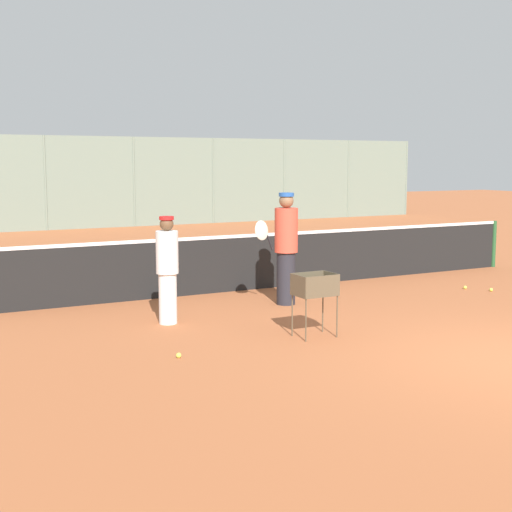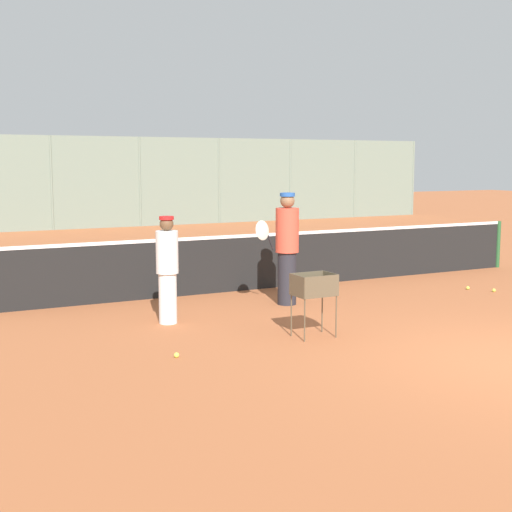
# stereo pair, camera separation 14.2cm
# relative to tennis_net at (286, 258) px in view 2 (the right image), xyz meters

# --- Properties ---
(tennis_net) EXTENTS (11.37, 0.10, 1.07)m
(tennis_net) POSITION_rel_tennis_net_xyz_m (0.00, 0.00, 0.00)
(tennis_net) COLOR #26592D
(tennis_net) RESTS_ON ground_plane
(back_fence) EXTENTS (29.43, 0.08, 3.36)m
(back_fence) POSITION_rel_tennis_net_xyz_m (-0.00, 13.96, 1.12)
(back_fence) COLOR gray
(back_fence) RESTS_ON ground_plane
(player_white_outfit) EXTENTS (0.54, 0.80, 1.62)m
(player_white_outfit) POSITION_rel_tennis_net_xyz_m (-3.16, -1.94, 0.29)
(player_white_outfit) COLOR white
(player_white_outfit) RESTS_ON ground_plane
(player_red_cap) EXTENTS (0.94, 0.40, 1.91)m
(player_red_cap) POSITION_rel_tennis_net_xyz_m (-0.86, -1.52, 0.43)
(player_red_cap) COLOR #26262D
(player_red_cap) RESTS_ON ground_plane
(ball_cart) EXTENTS (0.56, 0.41, 0.89)m
(ball_cart) POSITION_rel_tennis_net_xyz_m (-1.66, -3.68, 0.10)
(ball_cart) COLOR brown
(ball_cart) RESTS_ON ground_plane
(tennis_ball_1) EXTENTS (0.07, 0.07, 0.07)m
(tennis_ball_1) POSITION_rel_tennis_net_xyz_m (3.18, -2.30, -0.53)
(tennis_ball_1) COLOR #D1E54C
(tennis_ball_1) RESTS_ON ground_plane
(tennis_ball_2) EXTENTS (0.07, 0.07, 0.07)m
(tennis_ball_2) POSITION_rel_tennis_net_xyz_m (-3.74, -3.81, -0.53)
(tennis_ball_2) COLOR #D1E54C
(tennis_ball_2) RESTS_ON ground_plane
(tennis_ball_3) EXTENTS (0.07, 0.07, 0.07)m
(tennis_ball_3) POSITION_rel_tennis_net_xyz_m (2.93, -1.89, -0.53)
(tennis_ball_3) COLOR #D1E54C
(tennis_ball_3) RESTS_ON ground_plane
(parked_car) EXTENTS (4.20, 1.70, 1.60)m
(parked_car) POSITION_rel_tennis_net_xyz_m (8.42, 18.46, 0.10)
(parked_car) COLOR #3F4C8C
(parked_car) RESTS_ON ground_plane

